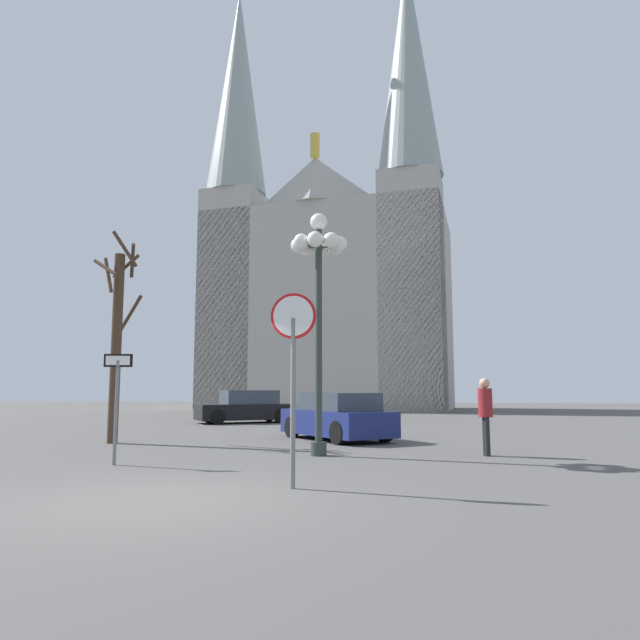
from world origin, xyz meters
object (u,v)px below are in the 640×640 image
at_px(parked_car_far_black, 246,408).
at_px(pedestrian_walking, 485,408).
at_px(stop_sign, 293,352).
at_px(one_way_arrow_sign, 117,395).
at_px(parked_car_near_navy, 337,417).
at_px(cathedral, 329,271).
at_px(bare_tree, 117,337).
at_px(street_lamp, 319,274).

relative_size(parked_car_far_black, pedestrian_walking, 2.57).
height_order(stop_sign, pedestrian_walking, stop_sign).
relative_size(one_way_arrow_sign, parked_car_near_navy, 0.52).
bearing_deg(pedestrian_walking, cathedral, 105.12).
distance_m(cathedral, one_way_arrow_sign, 33.69).
distance_m(cathedral, parked_car_near_navy, 28.18).
bearing_deg(parked_car_far_black, bare_tree, -94.44).
distance_m(one_way_arrow_sign, pedestrian_walking, 7.96).
height_order(stop_sign, one_way_arrow_sign, stop_sign).
bearing_deg(parked_car_near_navy, pedestrian_walking, -42.46).
xyz_separation_m(bare_tree, parked_car_near_navy, (6.00, 2.08, -2.30)).
xyz_separation_m(one_way_arrow_sign, street_lamp, (3.71, 2.25, 2.78)).
distance_m(cathedral, pedestrian_walking, 32.09).
height_order(stop_sign, street_lamp, street_lamp).
bearing_deg(street_lamp, parked_car_far_black, 113.76).
distance_m(street_lamp, bare_tree, 6.56).
height_order(parked_car_near_navy, parked_car_far_black, parked_car_far_black).
xyz_separation_m(street_lamp, bare_tree, (-6.13, 2.02, -1.20)).
distance_m(cathedral, parked_car_far_black, 20.58).
xyz_separation_m(stop_sign, street_lamp, (-0.33, 4.32, 2.11)).
relative_size(cathedral, bare_tree, 5.83).
bearing_deg(stop_sign, pedestrian_walking, 55.15).
bearing_deg(parked_car_far_black, stop_sign, -71.00).
distance_m(street_lamp, pedestrian_walking, 4.88).
bearing_deg(cathedral, parked_car_near_navy, -80.98).
height_order(one_way_arrow_sign, bare_tree, bare_tree).
xyz_separation_m(stop_sign, pedestrian_walking, (3.40, 4.89, -0.99)).
bearing_deg(parked_car_near_navy, stop_sign, -86.88).
relative_size(cathedral, parked_car_near_navy, 8.25).
bearing_deg(parked_car_far_black, street_lamp, -66.24).
distance_m(one_way_arrow_sign, street_lamp, 5.15).
height_order(street_lamp, bare_tree, bare_tree).
xyz_separation_m(cathedral, stop_sign, (4.59, -34.47, -8.55)).
bearing_deg(parked_car_far_black, pedestrian_walking, -51.91).
height_order(bare_tree, parked_car_far_black, bare_tree).
bearing_deg(cathedral, parked_car_far_black, -93.43).
distance_m(stop_sign, one_way_arrow_sign, 4.59).
height_order(street_lamp, parked_car_near_navy, street_lamp).
distance_m(bare_tree, parked_car_far_black, 10.41).
bearing_deg(parked_car_near_navy, cathedral, 99.02).
bearing_deg(bare_tree, parked_car_far_black, 85.56).
xyz_separation_m(parked_car_near_navy, parked_car_far_black, (-5.21, 8.04, 0.02)).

